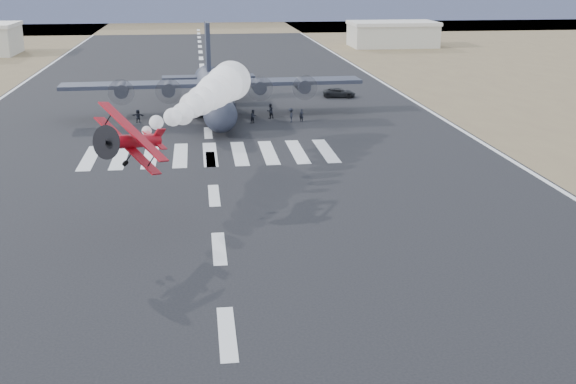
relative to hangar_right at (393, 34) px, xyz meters
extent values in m
cube|color=brown|center=(-46.00, 80.00, -3.01)|extent=(500.00, 80.00, 0.00)
cube|color=#858FA9|center=(-46.00, 110.00, 3.49)|extent=(150.00, 50.00, 13.00)
cube|color=#A29F90|center=(0.00, 0.00, -0.41)|extent=(20.00, 12.00, 5.20)
cube|color=beige|center=(0.00, 0.00, 2.49)|extent=(20.50, 12.50, 0.80)
cylinder|color=red|center=(-51.64, -121.26, 3.52)|extent=(2.58, 5.32, 0.95)
sphere|color=black|center=(-51.57, -121.06, 3.89)|extent=(0.74, 0.74, 0.74)
cylinder|color=black|center=(-52.45, -123.67, 3.52)|extent=(1.20, 0.94, 1.06)
cylinder|color=black|center=(-52.57, -124.02, 3.52)|extent=(2.22, 0.77, 2.33)
cube|color=red|center=(-51.78, -121.66, 3.15)|extent=(5.37, 2.69, 3.65)
cube|color=red|center=(-51.88, -121.96, 4.42)|extent=(5.54, 2.75, 3.76)
cube|color=red|center=(-50.87, -118.96, 4.05)|extent=(0.40, 0.94, 1.06)
cube|color=red|center=(-50.87, -118.96, 3.52)|extent=(2.24, 1.37, 0.08)
cylinder|color=black|center=(-52.71, -121.79, 2.25)|extent=(0.27, 0.48, 0.47)
cylinder|color=black|center=(-51.11, -122.33, 2.25)|extent=(0.27, 0.48, 0.47)
sphere|color=white|center=(-50.80, -118.75, 3.52)|extent=(0.74, 0.74, 0.74)
sphere|color=white|center=(-49.99, -116.35, 3.55)|extent=(1.12, 1.12, 1.12)
sphere|color=white|center=(-49.19, -113.94, 3.58)|extent=(1.49, 1.49, 1.49)
sphere|color=white|center=(-48.38, -111.54, 3.61)|extent=(1.87, 1.87, 1.87)
sphere|color=white|center=(-47.57, -109.13, 3.65)|extent=(2.24, 2.24, 2.24)
sphere|color=white|center=(-46.77, -106.72, 3.68)|extent=(2.62, 2.62, 2.62)
sphere|color=white|center=(-45.96, -104.32, 3.71)|extent=(3.00, 3.00, 3.00)
sphere|color=white|center=(-45.15, -101.91, 3.74)|extent=(3.37, 3.37, 3.37)
sphere|color=white|center=(-44.34, -99.50, 3.77)|extent=(3.75, 3.75, 3.75)
sphere|color=white|center=(-43.54, -97.10, 3.80)|extent=(4.12, 4.12, 4.12)
cylinder|color=#202430|center=(-45.01, -79.33, -0.56)|extent=(4.61, 26.53, 3.77)
sphere|color=#202430|center=(-44.59, -92.53, -0.56)|extent=(3.77, 3.77, 3.77)
cone|color=#202430|center=(-45.43, -66.13, -0.56)|extent=(3.95, 5.78, 3.77)
cube|color=#202430|center=(-44.98, -80.27, 1.24)|extent=(37.85, 5.16, 0.47)
cylinder|color=#202430|center=(-56.28, -81.11, 0.76)|extent=(1.81, 3.64, 1.70)
cylinder|color=#3F3F44|center=(-56.22, -82.99, 0.76)|extent=(3.21, 0.15, 3.21)
cylinder|color=#202430|center=(-50.62, -80.93, 0.76)|extent=(1.81, 3.64, 1.70)
cylinder|color=#3F3F44|center=(-50.56, -82.81, 0.76)|extent=(3.21, 0.15, 3.21)
cylinder|color=#202430|center=(-39.31, -80.57, 0.76)|extent=(1.81, 3.64, 1.70)
cylinder|color=#3F3F44|center=(-39.25, -82.45, 0.76)|extent=(3.21, 0.15, 3.21)
cylinder|color=#202430|center=(-33.65, -80.39, 0.76)|extent=(1.81, 3.64, 1.70)
cylinder|color=#3F3F44|center=(-33.59, -82.27, 0.76)|extent=(3.21, 0.15, 3.21)
cube|color=#202430|center=(-45.37, -68.01, 4.16)|extent=(0.70, 4.26, 7.55)
cube|color=#202430|center=(-45.39, -67.54, 0.20)|extent=(13.29, 3.25, 0.33)
cube|color=#202430|center=(-47.12, -78.45, -1.97)|extent=(1.31, 5.69, 1.51)
cylinder|color=black|center=(-47.12, -78.45, -2.49)|extent=(0.50, 1.05, 1.04)
cube|color=#202430|center=(-42.97, -78.32, -1.97)|extent=(1.31, 5.69, 1.51)
cylinder|color=black|center=(-42.97, -78.32, -2.49)|extent=(0.50, 1.05, 1.04)
cylinder|color=black|center=(-44.68, -89.70, -2.58)|extent=(0.40, 0.86, 0.85)
imported|color=black|center=(-26.42, -68.32, -2.35)|extent=(5.05, 2.93, 1.32)
imported|color=black|center=(-45.07, -83.57, -2.19)|extent=(0.77, 0.77, 1.63)
imported|color=black|center=(-38.05, -82.51, -2.07)|extent=(1.07, 0.95, 1.88)
imported|color=black|center=(-35.77, -85.25, -2.13)|extent=(0.57, 1.16, 1.76)
imported|color=black|center=(-44.39, -88.08, -2.08)|extent=(0.73, 1.16, 1.85)
imported|color=black|center=(-44.55, -85.11, -2.08)|extent=(0.60, 0.93, 1.85)
imported|color=black|center=(-54.38, -83.12, -2.19)|extent=(1.58, 0.76, 1.63)
imported|color=black|center=(-34.41, -85.05, -2.22)|extent=(0.74, 0.72, 1.58)
imported|color=black|center=(-40.37, -85.26, -2.16)|extent=(0.96, 0.92, 1.71)
camera|label=1|loc=(-47.07, -171.79, 15.22)|focal=45.00mm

